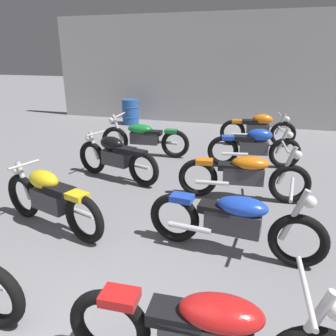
{
  "coord_description": "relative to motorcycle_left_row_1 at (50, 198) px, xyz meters",
  "views": [
    {
      "loc": [
        1.53,
        -0.89,
        2.35
      ],
      "look_at": [
        0.0,
        3.98,
        0.55
      ],
      "focal_mm": 34.96,
      "sensor_mm": 36.0,
      "label": 1
    }
  ],
  "objects": [
    {
      "name": "back_wall",
      "position": [
        1.26,
        7.96,
        1.34
      ],
      "size": [
        12.52,
        0.24,
        3.6
      ],
      "primitive_type": "cube",
      "color": "#BCBAB7",
      "rests_on": "ground"
    },
    {
      "name": "motorcycle_left_row_2",
      "position": [
        0.03,
        2.0,
        0.0
      ],
      "size": [
        1.93,
        0.68,
        0.88
      ],
      "color": "black",
      "rests_on": "ground"
    },
    {
      "name": "oil_drum",
      "position": [
        -1.83,
        6.94,
        -0.03
      ],
      "size": [
        0.59,
        0.59,
        0.85
      ],
      "color": "#23519E",
      "rests_on": "ground"
    },
    {
      "name": "motorcycle_right_row_1",
      "position": [
        2.5,
        0.13,
        -0.01
      ],
      "size": [
        2.17,
        0.68,
        0.97
      ],
      "color": "black",
      "rests_on": "ground"
    },
    {
      "name": "motorcycle_right_row_4",
      "position": [
        2.52,
        5.37,
        0.0
      ],
      "size": [
        1.97,
        0.56,
        0.88
      ],
      "color": "black",
      "rests_on": "ground"
    },
    {
      "name": "motorcycle_right_row_3",
      "position": [
        2.53,
        3.54,
        0.0
      ],
      "size": [
        1.96,
        0.6,
        0.88
      ],
      "color": "black",
      "rests_on": "ground"
    },
    {
      "name": "motorcycle_right_row_0",
      "position": [
        2.51,
        -1.62,
        -0.01
      ],
      "size": [
        2.17,
        0.68,
        0.97
      ],
      "color": "black",
      "rests_on": "ground"
    },
    {
      "name": "motorcycle_left_row_3",
      "position": [
        -0.03,
        3.62,
        -0.01
      ],
      "size": [
        2.17,
        0.68,
        0.97
      ],
      "color": "black",
      "rests_on": "ground"
    },
    {
      "name": "motorcycle_left_row_1",
      "position": [
        0.0,
        0.0,
        0.0
      ],
      "size": [
        1.92,
        0.7,
        0.88
      ],
      "color": "black",
      "rests_on": "ground"
    },
    {
      "name": "motorcycle_right_row_2",
      "position": [
        2.47,
        1.77,
        -0.01
      ],
      "size": [
        2.17,
        0.68,
        0.97
      ],
      "color": "black",
      "rests_on": "ground"
    }
  ]
}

